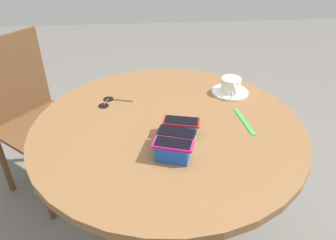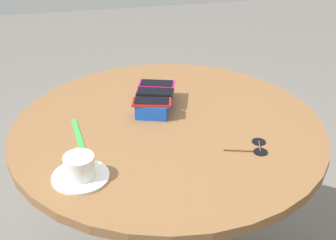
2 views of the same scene
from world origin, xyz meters
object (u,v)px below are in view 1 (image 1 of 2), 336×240
(coffee_cup, at_px, (231,85))
(sunglasses, at_px, (108,102))
(phone_box, at_px, (177,140))
(chair_near_window, at_px, (35,117))
(round_table, at_px, (168,146))
(phone_magenta, at_px, (172,144))
(phone_black, at_px, (176,133))
(lanyard_strap, at_px, (244,121))
(phone_red, at_px, (181,121))
(saucer, at_px, (230,92))

(coffee_cup, relative_size, sunglasses, 0.81)
(phone_box, xyz_separation_m, chair_near_window, (0.73, 0.74, -0.33))
(phone_box, relative_size, chair_near_window, 0.25)
(round_table, distance_m, coffee_cup, 0.41)
(phone_magenta, relative_size, phone_black, 1.01)
(phone_magenta, bearing_deg, chair_near_window, 41.79)
(phone_box, height_order, lanyard_strap, phone_box)
(round_table, distance_m, sunglasses, 0.33)
(chair_near_window, bearing_deg, coffee_cup, -109.61)
(phone_box, bearing_deg, coffee_cup, -37.10)
(phone_black, relative_size, phone_red, 1.00)
(saucer, xyz_separation_m, lanyard_strap, (-0.24, 0.00, -0.00))
(phone_magenta, relative_size, coffee_cup, 1.22)
(round_table, relative_size, phone_black, 7.34)
(round_table, bearing_deg, phone_magenta, 178.65)
(round_table, bearing_deg, coffee_cup, -52.31)
(phone_red, bearing_deg, phone_box, 162.41)
(chair_near_window, bearing_deg, phone_red, -131.18)
(phone_box, xyz_separation_m, phone_red, (0.07, -0.02, 0.03))
(round_table, bearing_deg, phone_red, -148.54)
(saucer, bearing_deg, phone_magenta, 145.05)
(saucer, bearing_deg, phone_red, 139.71)
(phone_box, relative_size, lanyard_strap, 1.24)
(phone_red, bearing_deg, phone_magenta, 160.35)
(phone_black, distance_m, phone_red, 0.07)
(phone_box, bearing_deg, lanyard_strap, -64.75)
(round_table, distance_m, phone_magenta, 0.26)
(phone_box, relative_size, phone_magenta, 1.60)
(round_table, distance_m, saucer, 0.40)
(phone_red, bearing_deg, phone_black, 160.37)
(round_table, distance_m, phone_black, 0.21)
(phone_magenta, height_order, lanyard_strap, phone_magenta)
(round_table, relative_size, lanyard_strap, 5.65)
(lanyard_strap, bearing_deg, sunglasses, 69.94)
(phone_red, relative_size, sunglasses, 0.98)
(saucer, relative_size, lanyard_strap, 0.88)
(phone_magenta, height_order, coffee_cup, coffee_cup)
(phone_red, xyz_separation_m, coffee_cup, (0.30, -0.26, -0.02))
(phone_red, bearing_deg, coffee_cup, -40.53)
(chair_near_window, bearing_deg, sunglasses, -130.39)
(saucer, bearing_deg, phone_black, 142.94)
(saucer, height_order, lanyard_strap, saucer)
(phone_red, xyz_separation_m, lanyard_strap, (0.06, -0.26, -0.05))
(phone_red, relative_size, saucer, 0.88)
(phone_box, xyz_separation_m, saucer, (0.37, -0.28, -0.02))
(phone_black, bearing_deg, lanyard_strap, -64.55)
(phone_box, distance_m, phone_magenta, 0.08)
(round_table, distance_m, lanyard_strap, 0.32)
(phone_black, height_order, coffee_cup, coffee_cup)
(round_table, relative_size, phone_box, 4.56)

